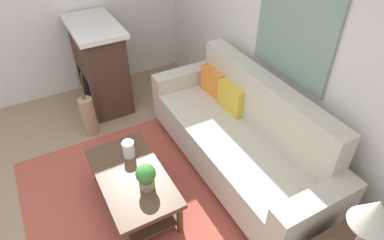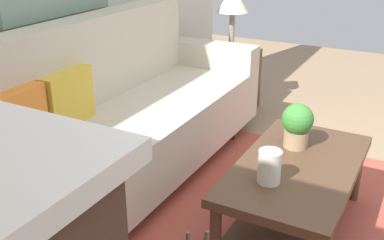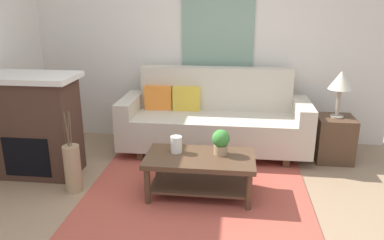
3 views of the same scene
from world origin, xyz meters
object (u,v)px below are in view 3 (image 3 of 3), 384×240
at_px(coffee_table, 200,167).
at_px(fireplace, 35,125).
at_px(floor_vase, 73,169).
at_px(throw_pillow_mustard, 186,98).
at_px(throw_pillow_orange, 158,98).
at_px(table_lamp, 341,82).
at_px(framed_painting, 218,32).
at_px(tabletop_vase, 176,144).
at_px(side_table, 334,139).
at_px(potted_plant_tabletop, 221,141).
at_px(couch, 214,120).

bearing_deg(coffee_table, fireplace, 171.09).
relative_size(fireplace, floor_vase, 2.28).
distance_m(throw_pillow_mustard, fireplace, 1.88).
distance_m(throw_pillow_orange, table_lamp, 2.29).
distance_m(fireplace, floor_vase, 0.76).
distance_m(throw_pillow_orange, throw_pillow_mustard, 0.38).
relative_size(throw_pillow_mustard, framed_painting, 0.38).
xyz_separation_m(floor_vase, framed_painting, (1.39, 1.73, 1.26)).
bearing_deg(framed_painting, throw_pillow_orange, -155.76).
distance_m(coffee_table, tabletop_vase, 0.33).
bearing_deg(side_table, tabletop_vase, -150.93).
bearing_deg(coffee_table, table_lamp, 34.77).
height_order(throw_pillow_orange, floor_vase, throw_pillow_orange).
relative_size(coffee_table, potted_plant_tabletop, 4.20).
bearing_deg(tabletop_vase, side_table, 29.07).
height_order(throw_pillow_orange, tabletop_vase, throw_pillow_orange).
distance_m(coffee_table, fireplace, 1.93).
height_order(coffee_table, floor_vase, floor_vase).
bearing_deg(throw_pillow_orange, floor_vase, -114.35).
bearing_deg(couch, floor_vase, -137.58).
relative_size(side_table, fireplace, 0.48).
distance_m(potted_plant_tabletop, side_table, 1.72).
relative_size(throw_pillow_orange, side_table, 0.64).
height_order(throw_pillow_mustard, framed_painting, framed_painting).
bearing_deg(potted_plant_tabletop, table_lamp, 36.58).
xyz_separation_m(couch, side_table, (1.50, -0.10, -0.15)).
xyz_separation_m(tabletop_vase, table_lamp, (1.82, 1.01, 0.48)).
height_order(side_table, floor_vase, side_table).
bearing_deg(throw_pillow_orange, coffee_table, -62.30).
bearing_deg(couch, framed_painting, 90.00).
bearing_deg(table_lamp, throw_pillow_mustard, 173.09).
bearing_deg(fireplace, potted_plant_tabletop, -6.03).
xyz_separation_m(coffee_table, tabletop_vase, (-0.25, 0.08, 0.20)).
xyz_separation_m(potted_plant_tabletop, table_lamp, (1.36, 1.01, 0.42)).
xyz_separation_m(throw_pillow_orange, potted_plant_tabletop, (0.89, -1.24, -0.11)).
bearing_deg(floor_vase, fireplace, 146.72).
relative_size(throw_pillow_orange, potted_plant_tabletop, 1.37).
bearing_deg(side_table, throw_pillow_mustard, 173.09).
relative_size(couch, side_table, 4.27).
bearing_deg(framed_painting, coffee_table, -92.35).
distance_m(couch, side_table, 1.51).
xyz_separation_m(coffee_table, side_table, (1.56, 1.09, -0.03)).
distance_m(side_table, table_lamp, 0.71).
xyz_separation_m(throw_pillow_mustard, coffee_table, (0.31, -1.31, -0.37)).
height_order(couch, coffee_table, couch).
relative_size(table_lamp, framed_painting, 0.60).
bearing_deg(coffee_table, tabletop_vase, 163.20).
distance_m(potted_plant_tabletop, table_lamp, 1.75).
relative_size(coffee_table, table_lamp, 1.93).
distance_m(potted_plant_tabletop, fireplace, 2.10).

